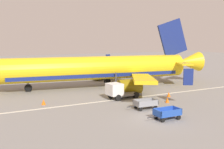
% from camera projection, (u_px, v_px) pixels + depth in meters
% --- Properties ---
extents(ground_plane, '(220.00, 220.00, 0.00)m').
position_uv_depth(ground_plane, '(154.00, 119.00, 25.21)').
color(ground_plane, gray).
extents(apron_stripe, '(120.00, 0.36, 0.01)m').
position_uv_depth(apron_stripe, '(113.00, 100.00, 32.95)').
color(apron_stripe, silver).
rests_on(apron_stripe, ground).
extents(airplane, '(37.62, 30.32, 11.34)m').
position_uv_depth(airplane, '(103.00, 68.00, 41.63)').
color(airplane, yellow).
rests_on(airplane, ground).
extents(baggage_cart_nearest, '(3.57, 1.46, 1.07)m').
position_uv_depth(baggage_cart_nearest, '(167.00, 113.00, 25.01)').
color(baggage_cart_nearest, '#234CB2').
rests_on(baggage_cart_nearest, ground).
extents(baggage_cart_second_in_row, '(3.60, 1.60, 1.07)m').
position_uv_depth(baggage_cart_second_in_row, '(145.00, 104.00, 28.72)').
color(baggage_cart_second_in_row, gray).
rests_on(baggage_cart_second_in_row, ground).
extents(service_truck_beside_carts, '(4.51, 2.30, 2.10)m').
position_uv_depth(service_truck_beside_carts, '(118.00, 91.00, 33.44)').
color(service_truck_beside_carts, slate).
rests_on(service_truck_beside_carts, ground).
extents(traffic_cone_near_plane, '(0.50, 0.50, 0.65)m').
position_uv_depth(traffic_cone_near_plane, '(44.00, 102.00, 30.61)').
color(traffic_cone_near_plane, orange).
rests_on(traffic_cone_near_plane, ground).
extents(traffic_cone_mid_apron, '(0.51, 0.51, 0.67)m').
position_uv_depth(traffic_cone_mid_apron, '(169.00, 94.00, 34.85)').
color(traffic_cone_mid_apron, orange).
rests_on(traffic_cone_mid_apron, ground).
extents(traffic_cone_by_carts, '(0.47, 0.47, 0.62)m').
position_uv_depth(traffic_cone_by_carts, '(167.00, 100.00, 31.67)').
color(traffic_cone_by_carts, orange).
rests_on(traffic_cone_by_carts, ground).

